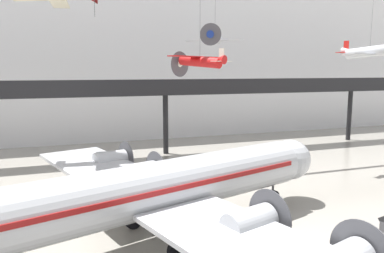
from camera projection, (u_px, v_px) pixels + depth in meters
ground_plane at (285, 246)px, 23.62m from camera, size 260.00×260.00×0.00m
hangar_back_wall at (145, 55)px, 59.40m from camera, size 140.00×3.00×26.76m
mezzanine_walkway at (167, 92)px, 47.96m from camera, size 110.00×3.20×9.93m
airliner_silver_main at (147, 191)px, 23.35m from camera, size 30.54×35.51×10.13m
suspended_plane_white_twin at (215, 38)px, 47.92m from camera, size 6.88×6.31×8.36m
suspended_plane_red_highwing at (200, 61)px, 38.72m from camera, size 7.33×6.57×11.90m
suspended_plane_silver_racer at (370, 52)px, 37.23m from camera, size 7.55×6.26×10.90m
info_sign_pedestal at (383, 226)px, 25.66m from camera, size 0.27×0.76×1.24m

